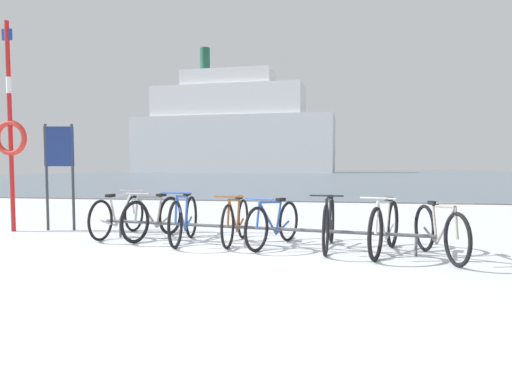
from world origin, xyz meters
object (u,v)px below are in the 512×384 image
(rescue_post, at_px, (10,131))
(bicycle_6, at_px, (385,228))
(bicycle_3, at_px, (236,221))
(bicycle_7, at_px, (440,232))
(bicycle_4, at_px, (274,224))
(bicycle_0, at_px, (119,215))
(bicycle_2, at_px, (184,219))
(bicycle_5, at_px, (329,224))
(bicycle_1, at_px, (154,218))
(ferry_ship, at_px, (232,131))
(info_sign, at_px, (59,158))

(rescue_post, bearing_deg, bicycle_6, -8.60)
(bicycle_3, relative_size, bicycle_7, 0.99)
(bicycle_3, bearing_deg, bicycle_4, -13.22)
(bicycle_4, bearing_deg, bicycle_0, 169.35)
(bicycle_2, distance_m, bicycle_5, 2.29)
(bicycle_1, relative_size, ferry_ship, 0.04)
(bicycle_1, bearing_deg, bicycle_4, -9.47)
(bicycle_5, xyz_separation_m, ferry_ship, (-18.08, 74.03, 7.57))
(bicycle_4, xyz_separation_m, bicycle_6, (1.61, -0.31, 0.02))
(bicycle_5, bearing_deg, bicycle_0, 170.41)
(bicycle_4, xyz_separation_m, rescue_post, (-5.03, 0.69, 1.53))
(bicycle_0, height_order, bicycle_3, bicycle_0)
(bicycle_0, relative_size, info_sign, 0.86)
(bicycle_0, bearing_deg, rescue_post, 175.78)
(bicycle_1, bearing_deg, bicycle_2, -25.14)
(bicycle_2, distance_m, bicycle_6, 3.08)
(bicycle_3, distance_m, info_sign, 3.83)
(bicycle_6, bearing_deg, ferry_ship, 104.25)
(bicycle_4, relative_size, info_sign, 0.78)
(bicycle_4, height_order, bicycle_7, bicycle_7)
(bicycle_4, bearing_deg, bicycle_5, -5.99)
(bicycle_2, height_order, bicycle_7, bicycle_2)
(bicycle_0, height_order, bicycle_7, bicycle_0)
(bicycle_0, height_order, bicycle_2, bicycle_2)
(bicycle_4, bearing_deg, ferry_ship, 103.13)
(bicycle_4, relative_size, ferry_ship, 0.04)
(info_sign, bearing_deg, bicycle_1, -15.90)
(bicycle_4, xyz_separation_m, ferry_ship, (-17.25, 73.94, 7.60))
(info_sign, bearing_deg, bicycle_4, -12.76)
(bicycle_7, bearing_deg, bicycle_2, 171.75)
(info_sign, relative_size, rescue_post, 0.52)
(ferry_ship, bearing_deg, bicycle_2, -77.93)
(bicycle_3, height_order, bicycle_4, bicycle_3)
(bicycle_2, bearing_deg, bicycle_4, -1.98)
(bicycle_3, height_order, ferry_ship, ferry_ship)
(bicycle_1, xyz_separation_m, bicycle_6, (3.69, -0.66, 0.01))
(bicycle_7, height_order, ferry_ship, ferry_ship)
(bicycle_1, xyz_separation_m, bicycle_3, (1.46, -0.20, -0.00))
(bicycle_5, bearing_deg, bicycle_6, -16.12)
(info_sign, bearing_deg, bicycle_7, -12.54)
(bicycle_5, distance_m, bicycle_6, 0.80)
(bicycle_4, distance_m, bicycle_5, 0.84)
(bicycle_0, bearing_deg, bicycle_5, -9.59)
(bicycle_6, xyz_separation_m, rescue_post, (-6.63, 1.00, 1.51))
(ferry_ship, bearing_deg, bicycle_3, -77.31)
(bicycle_2, height_order, bicycle_6, bicycle_2)
(bicycle_0, height_order, ferry_ship, ferry_ship)
(bicycle_0, relative_size, bicycle_7, 1.06)
(bicycle_0, distance_m, bicycle_1, 0.75)
(info_sign, bearing_deg, rescue_post, -161.96)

